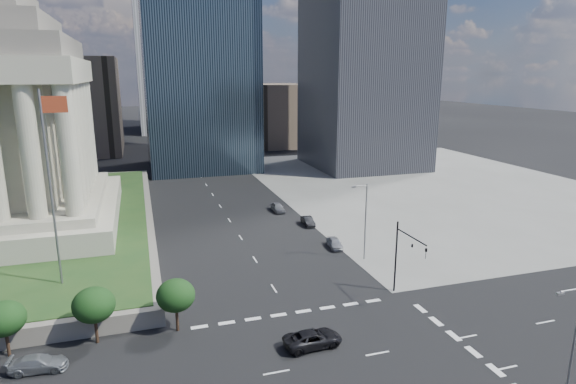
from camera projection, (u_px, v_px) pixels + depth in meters
name	position (u px, v px, depth m)	size (l,w,h in m)	color
ground	(193.00, 164.00, 127.75)	(500.00, 500.00, 0.00)	black
sidewalk_ne	(429.00, 184.00, 103.95)	(68.00, 90.00, 0.03)	slate
flagpole	(51.00, 179.00, 47.85)	(2.52, 0.24, 20.00)	slate
midrise_glass	(197.00, 45.00, 116.52)	(26.00, 26.00, 60.00)	black
building_filler_ne	(277.00, 114.00, 162.42)	(20.00, 30.00, 20.00)	brown
building_filler_nw	(78.00, 106.00, 143.55)	(24.00, 30.00, 28.00)	brown
traffic_signal_ne	(405.00, 252.00, 50.10)	(0.30, 5.74, 8.00)	black
street_lamp_south	(571.00, 346.00, 31.98)	(2.13, 0.22, 10.00)	slate
street_lamp_north	(364.00, 217.00, 60.72)	(2.13, 0.22, 10.00)	slate
pickup_truck	(313.00, 339.00, 42.07)	(2.41, 5.23, 1.45)	black
suv_grey	(38.00, 363.00, 38.60)	(4.49, 1.83, 1.30)	slate
parked_sedan_near	(335.00, 243.00, 66.01)	(1.64, 4.07, 1.39)	#92949A
parked_sedan_mid	(308.00, 221.00, 75.92)	(1.39, 4.00, 1.32)	black
parked_sedan_far	(278.00, 207.00, 83.44)	(1.78, 4.43, 1.51)	slate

